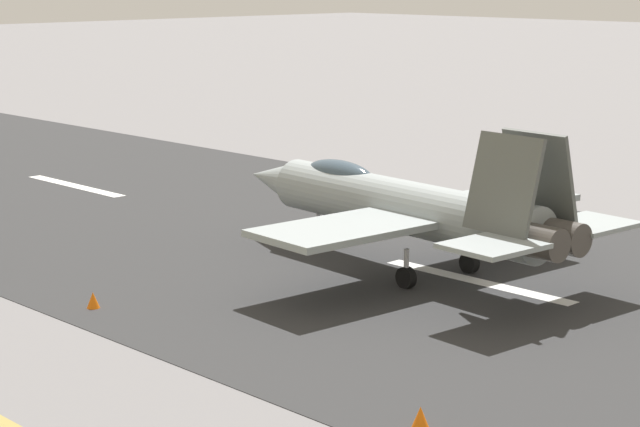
# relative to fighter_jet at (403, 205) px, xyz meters

# --- Properties ---
(ground_plane) EXTENTS (400.00, 400.00, 0.00)m
(ground_plane) POSITION_rel_fighter_jet_xyz_m (-2.06, -0.71, -2.45)
(ground_plane) COLOR slate
(runway_strip) EXTENTS (240.00, 26.00, 0.02)m
(runway_strip) POSITION_rel_fighter_jet_xyz_m (-2.07, -0.71, -2.44)
(runway_strip) COLOR #2E2E2F
(runway_strip) RESTS_ON ground
(fighter_jet) EXTENTS (16.99, 13.75, 5.65)m
(fighter_jet) POSITION_rel_fighter_jet_xyz_m (0.00, 0.00, 0.00)
(fighter_jet) COLOR #8D9798
(fighter_jet) RESTS_ON ground
(marker_cone_near) EXTENTS (0.44, 0.44, 0.55)m
(marker_cone_near) POSITION_rel_fighter_jet_xyz_m (-10.24, 10.82, -2.18)
(marker_cone_near) COLOR orange
(marker_cone_near) RESTS_ON ground
(marker_cone_mid) EXTENTS (0.44, 0.44, 0.55)m
(marker_cone_mid) POSITION_rel_fighter_jet_xyz_m (3.74, 10.82, -2.18)
(marker_cone_mid) COLOR orange
(marker_cone_mid) RESTS_ON ground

